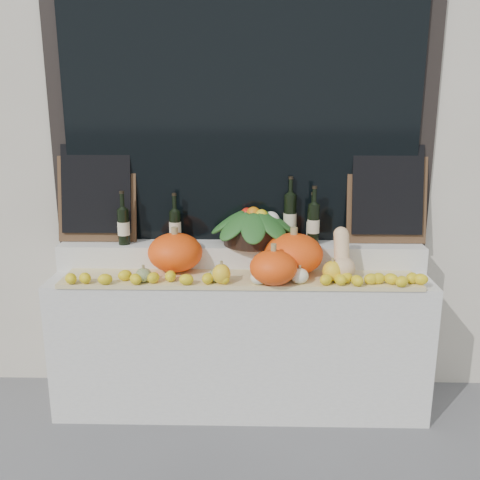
% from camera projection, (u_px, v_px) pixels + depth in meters
% --- Properties ---
extents(storefront_facade, '(7.00, 0.94, 4.50)m').
position_uv_depth(storefront_facade, '(243.00, 51.00, 3.64)').
color(storefront_facade, beige).
rests_on(storefront_facade, ground).
extents(display_sill, '(2.30, 0.55, 0.88)m').
position_uv_depth(display_sill, '(240.00, 340.00, 3.41)').
color(display_sill, silver).
rests_on(display_sill, ground).
extents(rear_tier, '(2.30, 0.25, 0.16)m').
position_uv_depth(rear_tier, '(241.00, 255.00, 3.42)').
color(rear_tier, silver).
rests_on(rear_tier, display_sill).
extents(straw_bedding, '(2.10, 0.32, 0.02)m').
position_uv_depth(straw_bedding, '(240.00, 279.00, 3.17)').
color(straw_bedding, tan).
rests_on(straw_bedding, display_sill).
extents(pumpkin_left, '(0.39, 0.39, 0.24)m').
position_uv_depth(pumpkin_left, '(175.00, 252.00, 3.25)').
color(pumpkin_left, '#FF4F0D').
rests_on(pumpkin_left, straw_bedding).
extents(pumpkin_right, '(0.41, 0.41, 0.25)m').
position_uv_depth(pumpkin_right, '(293.00, 254.00, 3.20)').
color(pumpkin_right, '#FF4F0D').
rests_on(pumpkin_right, straw_bedding).
extents(pumpkin_center, '(0.29, 0.29, 0.20)m').
position_uv_depth(pumpkin_center, '(273.00, 267.00, 3.03)').
color(pumpkin_center, '#FF4F0D').
rests_on(pumpkin_center, straw_bedding).
extents(butternut_squash, '(0.15, 0.21, 0.29)m').
position_uv_depth(butternut_squash, '(342.00, 258.00, 3.12)').
color(butternut_squash, '#E7BA88').
rests_on(butternut_squash, straw_bedding).
extents(decorative_gourds, '(1.19, 0.17, 0.14)m').
position_uv_depth(decorative_gourds, '(259.00, 274.00, 3.06)').
color(decorative_gourds, '#325A1B').
rests_on(decorative_gourds, straw_bedding).
extents(lemon_heap, '(2.20, 0.16, 0.06)m').
position_uv_depth(lemon_heap, '(239.00, 278.00, 3.05)').
color(lemon_heap, yellow).
rests_on(lemon_heap, straw_bedding).
extents(produce_bowl, '(0.57, 0.57, 0.25)m').
position_uv_depth(produce_bowl, '(253.00, 225.00, 3.35)').
color(produce_bowl, black).
rests_on(produce_bowl, rear_tier).
extents(wine_bottle_far_left, '(0.08, 0.08, 0.34)m').
position_uv_depth(wine_bottle_far_left, '(124.00, 226.00, 3.35)').
color(wine_bottle_far_left, black).
rests_on(wine_bottle_far_left, rear_tier).
extents(wine_bottle_near_left, '(0.08, 0.08, 0.32)m').
position_uv_depth(wine_bottle_near_left, '(175.00, 226.00, 3.39)').
color(wine_bottle_near_left, black).
rests_on(wine_bottle_near_left, rear_tier).
extents(wine_bottle_tall, '(0.08, 0.08, 0.42)m').
position_uv_depth(wine_bottle_tall, '(290.00, 217.00, 3.40)').
color(wine_bottle_tall, black).
rests_on(wine_bottle_tall, rear_tier).
extents(wine_bottle_near_right, '(0.08, 0.08, 0.37)m').
position_uv_depth(wine_bottle_near_right, '(313.00, 224.00, 3.33)').
color(wine_bottle_near_right, black).
rests_on(wine_bottle_near_right, rear_tier).
extents(wine_bottle_far_right, '(0.08, 0.08, 0.33)m').
position_uv_depth(wine_bottle_far_right, '(312.00, 226.00, 3.37)').
color(wine_bottle_far_right, black).
rests_on(wine_bottle_far_right, rear_tier).
extents(chalkboard_left, '(0.50, 0.14, 0.61)m').
position_uv_depth(chalkboard_left, '(97.00, 191.00, 3.40)').
color(chalkboard_left, '#4C331E').
rests_on(chalkboard_left, rear_tier).
extents(chalkboard_right, '(0.50, 0.14, 0.61)m').
position_uv_depth(chalkboard_right, '(387.00, 192.00, 3.36)').
color(chalkboard_right, '#4C331E').
rests_on(chalkboard_right, rear_tier).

